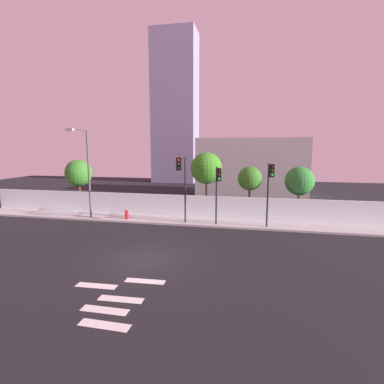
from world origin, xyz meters
name	(u,v)px	position (x,y,z in m)	size (l,w,h in m)	color
ground_plane	(144,260)	(0.00, 0.00, 0.00)	(80.00, 80.00, 0.00)	black
sidewalk	(181,221)	(0.00, 8.20, 0.07)	(36.00, 2.40, 0.15)	#AFAFAF
perimeter_wall	(185,206)	(0.00, 9.49, 1.05)	(36.00, 0.18, 1.80)	white
crosswalk_marking	(115,299)	(0.37, -4.10, 0.00)	(3.70, 3.90, 0.01)	silver
traffic_light_left	(270,182)	(6.63, 7.09, 3.50)	(0.40, 1.10, 4.60)	black
traffic_light_center	(218,183)	(3.03, 6.79, 3.33)	(0.56, 1.62, 4.32)	black
traffic_light_right	(182,176)	(0.42, 6.78, 3.80)	(0.35, 1.72, 5.01)	black
street_lamp_curbside	(86,166)	(-7.62, 7.45, 4.39)	(0.61, 2.26, 7.14)	#4C4C51
fire_hydrant	(127,214)	(-4.38, 7.67, 0.56)	(0.44, 0.26, 0.76)	red
roadside_tree_leftmost	(79,173)	(-10.27, 10.47, 3.51)	(2.46, 2.46, 4.75)	brown
roadside_tree_midleft	(206,168)	(1.62, 10.47, 4.12)	(2.63, 2.63, 5.45)	brown
roadside_tree_midright	(250,179)	(5.20, 10.47, 3.33)	(1.95, 1.95, 4.33)	brown
roadside_tree_rightmost	(300,181)	(9.07, 10.47, 3.22)	(2.28, 2.28, 4.38)	brown
low_building_distant	(251,167)	(5.14, 23.49, 3.48)	(12.99, 6.00, 6.95)	#ADADAD
tower_on_skyline	(175,108)	(-7.72, 35.49, 12.27)	(7.18, 5.00, 24.54)	gray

